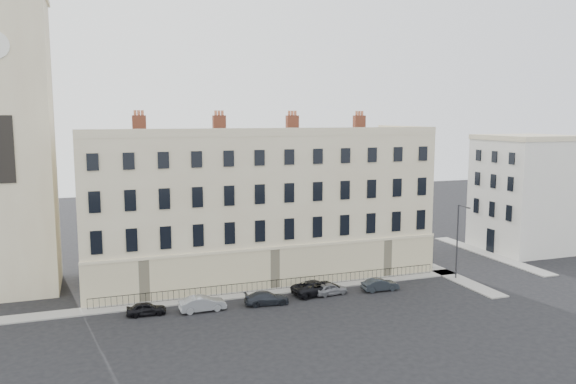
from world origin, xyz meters
name	(u,v)px	position (x,y,z in m)	size (l,w,h in m)	color
ground	(356,300)	(0.00, 0.00, 0.00)	(160.00, 160.00, 0.00)	black
terrace	(258,205)	(-5.97, 11.97, 7.50)	(36.22, 12.22, 17.00)	beige
church_tower	(5,97)	(-30.00, 14.00, 18.66)	(8.00, 8.13, 44.00)	beige
adjacent_building	(525,195)	(29.00, 11.00, 7.00)	(10.00, 10.00, 14.00)	silver
pavement_terrace	(238,295)	(-10.00, 5.00, 0.06)	(48.00, 2.00, 0.12)	gray
pavement_east_return	(428,266)	(13.00, 8.00, 0.06)	(2.00, 24.00, 0.12)	gray
pavement_adjacent	(489,255)	(23.00, 10.00, 0.06)	(2.00, 20.00, 0.12)	gray
railings	(277,285)	(-6.00, 5.40, 0.55)	(35.00, 0.04, 0.96)	black
car_a	(146,309)	(-18.72, 2.49, 0.57)	(1.34, 3.33, 1.14)	black
car_b	(202,304)	(-13.99, 1.91, 0.67)	(1.42, 4.07, 1.34)	gray
car_c	(267,298)	(-8.18, 1.70, 0.59)	(1.64, 4.04, 1.17)	#20242B
car_d	(317,288)	(-2.81, 2.82, 0.68)	(2.27, 4.93, 1.37)	black
car_e	(330,289)	(-1.62, 2.31, 0.57)	(1.34, 3.32, 1.13)	slate
car_f	(380,285)	(3.47, 1.87, 0.60)	(1.27, 3.64, 1.20)	#21262C
streetlamp	(458,238)	(12.94, 2.70, 4.37)	(0.37, 1.71, 7.89)	#2F2F34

